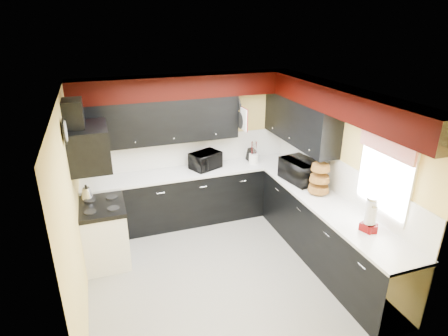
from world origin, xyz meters
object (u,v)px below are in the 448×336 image
at_px(utensil_crock, 254,159).
at_px(knife_block, 251,155).
at_px(microwave, 301,171).
at_px(toaster_oven, 206,160).
at_px(kettle, 87,193).

height_order(utensil_crock, knife_block, knife_block).
xyz_separation_m(microwave, utensil_crock, (-0.39, 0.92, -0.08)).
height_order(toaster_oven, kettle, toaster_oven).
bearing_deg(toaster_oven, utensil_crock, -27.58).
bearing_deg(kettle, microwave, -9.00).
relative_size(microwave, knife_block, 2.71).
height_order(knife_block, kettle, knife_block).
distance_m(utensil_crock, kettle, 2.81).
distance_m(toaster_oven, knife_block, 0.86).
height_order(toaster_oven, knife_block, toaster_oven).
xyz_separation_m(knife_block, kettle, (-2.78, -0.54, -0.05)).
relative_size(microwave, utensil_crock, 3.54).
distance_m(toaster_oven, kettle, 1.98).
bearing_deg(toaster_oven, kettle, 170.34).
xyz_separation_m(utensil_crock, kettle, (-2.78, -0.42, -0.03)).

